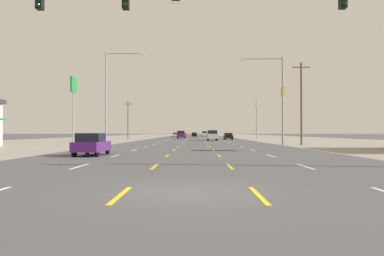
{
  "coord_description": "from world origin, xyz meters",
  "views": [
    {
      "loc": [
        0.16,
        -9.55,
        1.6
      ],
      "look_at": [
        -0.71,
        79.98,
        2.66
      ],
      "focal_mm": 33.41,
      "sensor_mm": 36.0,
      "label": 1
    }
  ],
  "objects_px": {
    "suv_inner_left_midfar": "(181,134)",
    "pole_sign_right_row_2": "(257,109)",
    "suv_inner_right_distant_a": "(204,134)",
    "sedan_far_left_farthest": "(175,135)",
    "streetlight_left_row_0": "(110,91)",
    "hatchback_center_turn_farther": "(194,135)",
    "sedan_inner_left_far": "(183,135)",
    "hatchback_far_left_nearest": "(92,144)",
    "streetlight_right_row_0": "(278,94)",
    "pole_sign_right_row_1": "(283,100)",
    "sedan_far_right_mid": "(228,136)",
    "suv_inner_right_near": "(212,135)",
    "pole_sign_left_row_1": "(73,93)"
  },
  "relations": [
    {
      "from": "suv_inner_right_near",
      "to": "streetlight_left_row_0",
      "type": "bearing_deg",
      "value": -114.91
    },
    {
      "from": "suv_inner_right_distant_a",
      "to": "suv_inner_left_midfar",
      "type": "bearing_deg",
      "value": -98.79
    },
    {
      "from": "sedan_far_right_mid",
      "to": "pole_sign_left_row_1",
      "type": "distance_m",
      "value": 36.83
    },
    {
      "from": "hatchback_far_left_nearest",
      "to": "streetlight_right_row_0",
      "type": "relative_size",
      "value": 0.38
    },
    {
      "from": "suv_inner_left_midfar",
      "to": "pole_sign_right_row_2",
      "type": "bearing_deg",
      "value": -22.55
    },
    {
      "from": "sedan_inner_left_far",
      "to": "suv_inner_right_near",
      "type": "bearing_deg",
      "value": -79.82
    },
    {
      "from": "sedan_inner_left_far",
      "to": "hatchback_far_left_nearest",
      "type": "bearing_deg",
      "value": -92.32
    },
    {
      "from": "pole_sign_right_row_2",
      "to": "streetlight_right_row_0",
      "type": "xyz_separation_m",
      "value": [
        -5.04,
        -43.7,
        -1.15
      ]
    },
    {
      "from": "suv_inner_left_midfar",
      "to": "sedan_far_left_farthest",
      "type": "xyz_separation_m",
      "value": [
        -3.38,
        34.2,
        -0.27
      ]
    },
    {
      "from": "suv_inner_right_distant_a",
      "to": "pole_sign_right_row_2",
      "type": "height_order",
      "value": "pole_sign_right_row_2"
    },
    {
      "from": "sedan_inner_left_far",
      "to": "pole_sign_right_row_2",
      "type": "bearing_deg",
      "value": -52.23
    },
    {
      "from": "hatchback_far_left_nearest",
      "to": "streetlight_right_row_0",
      "type": "height_order",
      "value": "streetlight_right_row_0"
    },
    {
      "from": "sedan_inner_left_far",
      "to": "sedan_far_left_farthest",
      "type": "relative_size",
      "value": 1.0
    },
    {
      "from": "suv_inner_left_midfar",
      "to": "hatchback_center_turn_farther",
      "type": "xyz_separation_m",
      "value": [
        3.38,
        22.16,
        -0.24
      ]
    },
    {
      "from": "hatchback_far_left_nearest",
      "to": "pole_sign_left_row_1",
      "type": "bearing_deg",
      "value": 111.4
    },
    {
      "from": "suv_inner_right_distant_a",
      "to": "pole_sign_left_row_1",
      "type": "bearing_deg",
      "value": -103.31
    },
    {
      "from": "sedan_far_right_mid",
      "to": "sedan_inner_left_far",
      "type": "bearing_deg",
      "value": 109.37
    },
    {
      "from": "sedan_far_right_mid",
      "to": "suv_inner_right_distant_a",
      "type": "distance_m",
      "value": 61.58
    },
    {
      "from": "pole_sign_left_row_1",
      "to": "pole_sign_right_row_2",
      "type": "relative_size",
      "value": 1.01
    },
    {
      "from": "pole_sign_left_row_1",
      "to": "hatchback_center_turn_farther",
      "type": "bearing_deg",
      "value": 75.02
    },
    {
      "from": "sedan_far_right_mid",
      "to": "streetlight_right_row_0",
      "type": "relative_size",
      "value": 0.44
    },
    {
      "from": "pole_sign_left_row_1",
      "to": "suv_inner_right_near",
      "type": "bearing_deg",
      "value": 41.96
    },
    {
      "from": "sedan_far_left_farthest",
      "to": "pole_sign_right_row_1",
      "type": "distance_m",
      "value": 68.91
    },
    {
      "from": "streetlight_left_row_0",
      "to": "pole_sign_right_row_1",
      "type": "bearing_deg",
      "value": 39.52
    },
    {
      "from": "sedan_inner_left_far",
      "to": "streetlight_right_row_0",
      "type": "distance_m",
      "value": 68.74
    },
    {
      "from": "suv_inner_right_distant_a",
      "to": "pole_sign_right_row_1",
      "type": "xyz_separation_m",
      "value": [
        11.54,
        -77.39,
        6.1
      ]
    },
    {
      "from": "suv_inner_right_near",
      "to": "hatchback_center_turn_farther",
      "type": "height_order",
      "value": "suv_inner_right_near"
    },
    {
      "from": "sedan_far_right_mid",
      "to": "sedan_far_left_farthest",
      "type": "bearing_deg",
      "value": 106.16
    },
    {
      "from": "sedan_inner_left_far",
      "to": "hatchback_center_turn_farther",
      "type": "relative_size",
      "value": 1.15
    },
    {
      "from": "pole_sign_left_row_1",
      "to": "streetlight_left_row_0",
      "type": "relative_size",
      "value": 0.87
    },
    {
      "from": "sedan_far_right_mid",
      "to": "streetlight_left_row_0",
      "type": "distance_m",
      "value": 40.58
    },
    {
      "from": "hatchback_far_left_nearest",
      "to": "suv_inner_right_distant_a",
      "type": "distance_m",
      "value": 114.91
    },
    {
      "from": "suv_inner_left_midfar",
      "to": "hatchback_center_turn_farther",
      "type": "height_order",
      "value": "suv_inner_left_midfar"
    },
    {
      "from": "hatchback_center_turn_farther",
      "to": "streetlight_right_row_0",
      "type": "xyz_separation_m",
      "value": [
        9.83,
        -73.44,
        5.23
      ]
    },
    {
      "from": "pole_sign_right_row_2",
      "to": "suv_inner_left_midfar",
      "type": "bearing_deg",
      "value": 157.45
    },
    {
      "from": "hatchback_center_turn_farther",
      "to": "pole_sign_right_row_2",
      "type": "relative_size",
      "value": 0.42
    },
    {
      "from": "pole_sign_right_row_2",
      "to": "streetlight_left_row_0",
      "type": "height_order",
      "value": "streetlight_left_row_0"
    },
    {
      "from": "suv_inner_left_midfar",
      "to": "streetlight_right_row_0",
      "type": "xyz_separation_m",
      "value": [
        13.21,
        -51.28,
        4.99
      ]
    },
    {
      "from": "hatchback_far_left_nearest",
      "to": "pole_sign_right_row_1",
      "type": "xyz_separation_m",
      "value": [
        22.15,
        37.04,
        6.35
      ]
    },
    {
      "from": "pole_sign_right_row_1",
      "to": "streetlight_left_row_0",
      "type": "xyz_separation_m",
      "value": [
        -24.89,
        -20.53,
        -0.83
      ]
    },
    {
      "from": "pole_sign_right_row_2",
      "to": "sedan_far_left_farthest",
      "type": "bearing_deg",
      "value": 117.37
    },
    {
      "from": "sedan_far_left_farthest",
      "to": "streetlight_left_row_0",
      "type": "xyz_separation_m",
      "value": [
        -2.76,
        -85.48,
        5.55
      ]
    },
    {
      "from": "hatchback_center_turn_farther",
      "to": "suv_inner_right_distant_a",
      "type": "bearing_deg",
      "value": 81.12
    },
    {
      "from": "pole_sign_right_row_2",
      "to": "streetlight_right_row_0",
      "type": "relative_size",
      "value": 0.91
    },
    {
      "from": "sedan_far_right_mid",
      "to": "sedan_inner_left_far",
      "type": "relative_size",
      "value": 1.0
    },
    {
      "from": "streetlight_left_row_0",
      "to": "streetlight_right_row_0",
      "type": "height_order",
      "value": "streetlight_left_row_0"
    },
    {
      "from": "suv_inner_right_near",
      "to": "streetlight_left_row_0",
      "type": "height_order",
      "value": "streetlight_left_row_0"
    },
    {
      "from": "sedan_far_right_mid",
      "to": "suv_inner_left_midfar",
      "type": "height_order",
      "value": "suv_inner_left_midfar"
    },
    {
      "from": "hatchback_far_left_nearest",
      "to": "pole_sign_right_row_1",
      "type": "height_order",
      "value": "pole_sign_right_row_1"
    },
    {
      "from": "sedan_inner_left_far",
      "to": "sedan_far_left_farthest",
      "type": "height_order",
      "value": "same"
    }
  ]
}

